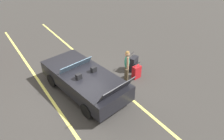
# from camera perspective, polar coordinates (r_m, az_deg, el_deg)

# --- Properties ---
(ground_plane) EXTENTS (80.00, 80.00, 0.00)m
(ground_plane) POSITION_cam_1_polar(r_m,az_deg,el_deg) (8.84, -7.61, -5.89)
(ground_plane) COLOR #383533
(lot_line_near) EXTENTS (18.00, 0.12, 0.01)m
(lot_line_near) POSITION_cam_1_polar(r_m,az_deg,el_deg) (9.35, -0.68, -3.05)
(lot_line_near) COLOR #EAE066
(lot_line_near) RESTS_ON ground_plane
(lot_line_mid) EXTENTS (18.00, 0.12, 0.01)m
(lot_line_mid) POSITION_cam_1_polar(r_m,az_deg,el_deg) (8.46, -16.06, -9.21)
(lot_line_mid) COLOR #EAE066
(lot_line_mid) RESTS_ON ground_plane
(convertible_car) EXTENTS (4.39, 2.28, 1.50)m
(convertible_car) POSITION_cam_1_polar(r_m,az_deg,el_deg) (8.61, -8.68, -2.22)
(convertible_car) COLOR black
(convertible_car) RESTS_ON ground_plane
(suitcase_large_black) EXTENTS (0.44, 0.55, 0.96)m
(suitcase_large_black) POSITION_cam_1_polar(r_m,az_deg,el_deg) (9.95, 6.10, 1.78)
(suitcase_large_black) COLOR black
(suitcase_large_black) RESTS_ON ground_plane
(suitcase_medium_bright) EXTENTS (0.28, 0.41, 0.86)m
(suitcase_medium_bright) POSITION_cam_1_polar(r_m,az_deg,el_deg) (9.46, 6.95, -0.57)
(suitcase_medium_bright) COLOR red
(suitcase_medium_bright) RESTS_ON ground_plane
(traveler_person) EXTENTS (0.56, 0.38, 1.65)m
(traveler_person) POSITION_cam_1_polar(r_m,az_deg,el_deg) (8.70, 4.22, 1.17)
(traveler_person) COLOR #4C3F2D
(traveler_person) RESTS_ON ground_plane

